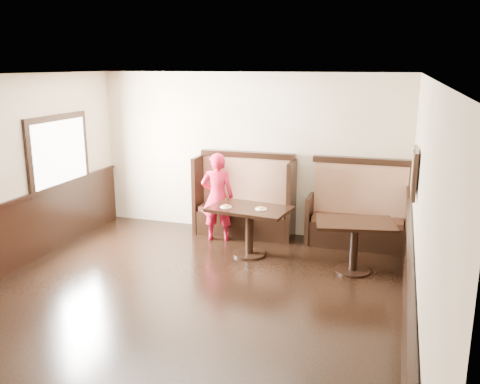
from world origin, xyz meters
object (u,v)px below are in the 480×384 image
at_px(booth_main, 245,205).
at_px(child, 217,197).
at_px(table_neighbor, 355,234).
at_px(booth_neighbor, 358,217).
at_px(table_main, 249,219).

relative_size(booth_main, child, 1.16).
xyz_separation_m(booth_main, table_neighbor, (2.00, -1.17, 0.04)).
relative_size(booth_neighbor, child, 1.09).
xyz_separation_m(booth_neighbor, table_main, (-1.57, -0.98, 0.11)).
xyz_separation_m(booth_neighbor, table_neighbor, (0.05, -1.17, 0.09)).
height_order(table_main, child, child).
height_order(booth_neighbor, table_main, booth_neighbor).
bearing_deg(child, table_neighbor, 149.10).
relative_size(booth_neighbor, table_main, 1.26).
distance_m(booth_main, booth_neighbor, 1.95).
xyz_separation_m(table_main, child, (-0.72, 0.53, 0.16)).
bearing_deg(booth_main, child, -126.83).
bearing_deg(booth_neighbor, table_main, -148.00).
distance_m(table_main, child, 0.91).
bearing_deg(table_main, booth_main, 118.67).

